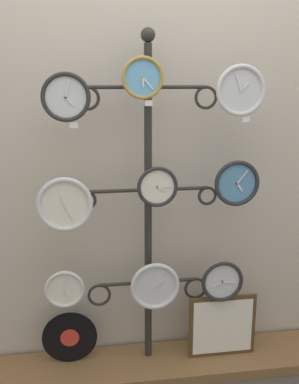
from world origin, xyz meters
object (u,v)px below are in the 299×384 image
(clock_bottom_left, at_px, (65,289))
(clock_middle_left, at_px, (65,204))
(clock_top_left, at_px, (66,97))
(picture_frame, at_px, (222,326))
(display_stand, at_px, (148,251))
(clock_bottom_center, at_px, (155,286))
(clock_top_right, at_px, (241,90))
(clock_middle_right, at_px, (237,183))
(clock_middle_center, at_px, (157,187))
(vinyl_record, at_px, (70,337))
(clock_top_center, at_px, (143,78))
(clock_bottom_right, at_px, (222,281))

(clock_bottom_left, bearing_deg, clock_middle_left, 45.41)
(clock_top_left, xyz_separation_m, picture_frame, (0.84, 0.03, -1.31))
(clock_middle_left, bearing_deg, picture_frame, 1.52)
(display_stand, xyz_separation_m, clock_bottom_center, (0.02, -0.11, -0.16))
(display_stand, bearing_deg, clock_top_right, -13.87)
(clock_middle_left, xyz_separation_m, clock_middle_right, (0.90, 0.00, 0.08))
(clock_bottom_left, relative_size, picture_frame, 0.53)
(clock_top_left, xyz_separation_m, clock_middle_center, (0.44, -0.01, -0.45))
(display_stand, xyz_separation_m, vinyl_record, (-0.45, -0.00, -0.49))
(clock_bottom_left, xyz_separation_m, picture_frame, (0.89, 0.04, -0.32))
(clock_top_center, bearing_deg, clock_middle_right, 2.07)
(picture_frame, bearing_deg, clock_top_center, -175.31)
(clock_bottom_right, bearing_deg, vinyl_record, 174.25)
(clock_top_right, distance_m, clock_middle_right, 0.48)
(clock_middle_center, height_order, clock_bottom_right, clock_middle_center)
(clock_top_left, height_order, picture_frame, clock_top_left)
(clock_middle_center, bearing_deg, picture_frame, 6.74)
(clock_bottom_right, bearing_deg, clock_middle_center, -176.42)
(display_stand, distance_m, clock_top_right, 0.99)
(clock_top_center, relative_size, clock_top_right, 0.80)
(clock_top_left, bearing_deg, vinyl_record, 112.20)
(clock_bottom_right, bearing_deg, clock_top_right, -26.21)
(clock_middle_center, relative_size, clock_middle_right, 0.85)
(clock_top_right, distance_m, clock_bottom_center, 1.12)
(display_stand, height_order, picture_frame, display_stand)
(clock_bottom_left, distance_m, picture_frame, 0.94)
(display_stand, relative_size, clock_top_right, 7.30)
(clock_middle_left, height_order, clock_bottom_center, clock_middle_left)
(clock_middle_right, xyz_separation_m, clock_bottom_left, (-0.92, -0.02, -0.53))
(clock_bottom_left, height_order, clock_bottom_center, clock_bottom_center)
(clock_middle_center, bearing_deg, clock_bottom_right, 3.58)
(clock_top_center, bearing_deg, picture_frame, 4.69)
(clock_middle_right, height_order, picture_frame, clock_middle_right)
(clock_top_center, xyz_separation_m, picture_frame, (0.47, 0.04, -1.40))
(clock_top_right, height_order, clock_bottom_center, clock_top_right)
(clock_top_center, height_order, clock_middle_right, clock_top_center)
(clock_middle_right, xyz_separation_m, clock_bottom_center, (-0.44, -0.02, -0.55))
(display_stand, bearing_deg, clock_top_left, -166.69)
(picture_frame, bearing_deg, clock_bottom_center, -174.32)
(display_stand, bearing_deg, clock_middle_center, -74.45)
(clock_top_center, relative_size, picture_frame, 0.52)
(clock_middle_right, bearing_deg, clock_top_right, -114.49)
(clock_middle_left, relative_size, clock_bottom_right, 1.19)
(vinyl_record, bearing_deg, display_stand, 0.29)
(clock_top_left, distance_m, clock_bottom_center, 1.09)
(clock_middle_right, relative_size, clock_bottom_right, 1.03)
(clock_bottom_left, xyz_separation_m, clock_bottom_center, (0.48, 0.00, -0.02))
(clock_top_right, bearing_deg, clock_middle_left, 178.49)
(clock_top_right, distance_m, vinyl_record, 1.64)
(clock_top_center, distance_m, clock_middle_right, 0.74)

